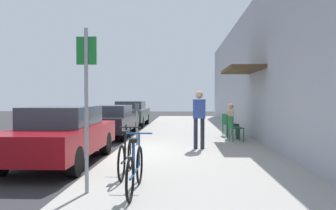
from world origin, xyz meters
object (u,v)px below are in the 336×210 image
Objects in this scene: parked_car_1 at (110,120)px; parked_car_2 at (131,113)px; parked_car_0 at (61,134)px; cafe_chair_1 at (231,125)px; street_sign at (86,97)px; bicycle_1 at (127,157)px; cafe_chair_0 at (234,127)px; seated_patron_1 at (232,120)px; bicycle_0 at (135,170)px; cafe_chair_2 at (227,123)px; parking_meter at (137,121)px; pedestrian_standing at (199,115)px.

parked_car_1 is 5.40m from parked_car_2.
parked_car_0 is 6.41m from cafe_chair_1.
street_sign reaches higher than bicycle_1.
cafe_chair_0 is at bearing -89.98° from cafe_chair_1.
parked_car_1 is 3.41× the size of seated_patron_1.
parked_car_0 reaches higher than cafe_chair_1.
parked_car_1 is at bearing 164.90° from seated_patron_1.
bicycle_0 is (2.26, -2.85, -0.25)m from parked_car_0.
cafe_chair_1 is (4.78, -1.30, -0.07)m from parked_car_1.
cafe_chair_0 is at bearing -24.10° from parked_car_1.
cafe_chair_0 is 1.73m from cafe_chair_2.
cafe_chair_0 is 0.84m from cafe_chair_1.
parked_car_2 is at bearing 99.30° from bicycle_0.
parking_meter reaches higher than cafe_chair_1.
parked_car_0 is at bearing 117.12° from street_sign.
cafe_chair_0 is at bearing 16.75° from parking_meter.
parking_meter is at bearing 159.30° from pedestrian_standing.
parked_car_2 reaches higher than bicycle_0.
parked_car_0 is 3.33× the size of parking_meter.
bicycle_0 reaches higher than cafe_chair_0.
bicycle_0 is at bearing -105.14° from pedestrian_standing.
cafe_chair_2 is 0.51× the size of pedestrian_standing.
pedestrian_standing is at bearing -69.28° from parked_car_2.
cafe_chair_1 is 0.67× the size of seated_patron_1.
cafe_chair_1 is at bearing 29.35° from parking_meter.
cafe_chair_1 is at bearing 41.74° from parked_car_0.
parking_meter is 0.77× the size of bicycle_0.
parking_meter is 5.36m from bicycle_0.
cafe_chair_1 is 1.00× the size of cafe_chair_2.
pedestrian_standing is (-1.29, -3.44, 0.50)m from cafe_chair_2.
cafe_chair_1 is at bearing 70.50° from bicycle_0.
bicycle_0 is at bearing -74.95° from parked_car_1.
bicycle_0 is 6.76m from cafe_chair_0.
pedestrian_standing is at bearing 65.14° from bicycle_1.
cafe_chair_1 is 2.90m from pedestrian_standing.
pedestrian_standing is (2.00, 4.64, -0.52)m from street_sign.
parked_car_0 is at bearing -90.00° from parked_car_1.
bicycle_0 is 1.33× the size of seated_patron_1.
street_sign is 1.52× the size of bicycle_1.
parked_car_2 is at bearing 96.17° from street_sign.
parking_meter is 0.51× the size of street_sign.
seated_patron_1 is (0.06, -0.01, 0.19)m from cafe_chair_1.
parked_car_0 is at bearing 138.75° from bicycle_1.
parked_car_1 is at bearing 90.00° from parked_car_0.
parking_meter is at bearing -79.67° from parked_car_2.
bicycle_1 is 5.86m from cafe_chair_0.
seated_patron_1 is 0.92m from cafe_chair_2.
parked_car_2 is 2.57× the size of bicycle_1.
parked_car_0 is 2.90m from parking_meter.
parking_meter is at bearing 57.67° from parked_car_0.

